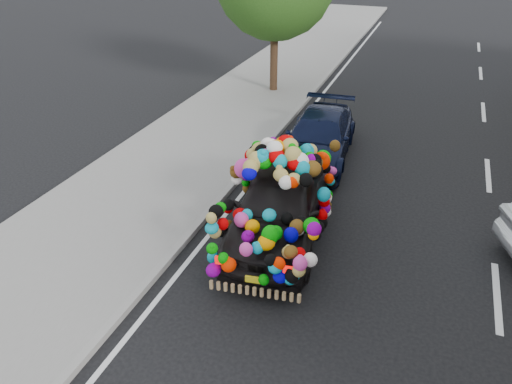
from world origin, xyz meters
TOP-DOWN VIEW (x-y plane):
  - ground at (0.00, 0.00)m, footprint 100.00×100.00m
  - sidewalk at (-4.30, 0.00)m, footprint 4.00×60.00m
  - kerb at (-2.35, 0.00)m, footprint 0.15×60.00m
  - lane_markings at (3.60, 0.00)m, footprint 6.00×50.00m
  - plush_art_car at (-0.64, 0.53)m, footprint 2.62×4.70m
  - navy_sedan at (-0.81, 4.50)m, footprint 2.02×4.30m

SIDE VIEW (x-z plane):
  - ground at x=0.00m, z-range 0.00..0.00m
  - lane_markings at x=3.60m, z-range 0.00..0.01m
  - sidewalk at x=-4.30m, z-range 0.00..0.12m
  - kerb at x=-2.35m, z-range 0.00..0.13m
  - navy_sedan at x=-0.81m, z-range 0.00..1.21m
  - plush_art_car at x=-0.64m, z-range 0.02..2.13m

